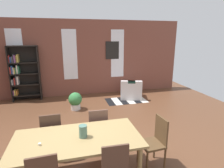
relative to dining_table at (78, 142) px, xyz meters
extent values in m
plane|color=brown|center=(0.08, 0.63, -0.70)|extent=(10.84, 10.84, 0.00)
cube|color=brown|center=(0.08, 4.85, 0.81)|extent=(9.34, 0.12, 3.02)
cube|color=white|center=(-1.87, 4.78, 0.96)|extent=(0.55, 0.02, 1.96)
cube|color=white|center=(0.08, 4.78, 0.96)|extent=(0.55, 0.02, 1.96)
cube|color=white|center=(2.03, 4.78, 0.96)|extent=(0.55, 0.02, 1.96)
cube|color=#967D4D|center=(0.00, 0.00, 0.06)|extent=(2.05, 1.02, 0.04)
cylinder|color=#967D4D|center=(0.92, -0.41, -0.33)|extent=(0.07, 0.07, 0.74)
cylinder|color=#967D4D|center=(-0.92, 0.41, -0.33)|extent=(0.07, 0.07, 0.74)
cylinder|color=#967D4D|center=(0.92, 0.41, -0.33)|extent=(0.07, 0.07, 0.74)
cylinder|color=#4C7266|center=(0.09, 0.00, 0.18)|extent=(0.13, 0.13, 0.20)
cylinder|color=silver|center=(-0.56, -0.08, 0.09)|extent=(0.04, 0.04, 0.04)
cube|color=brown|center=(1.32, 0.00, -0.25)|extent=(0.43, 0.43, 0.04)
cube|color=brown|center=(1.51, 0.01, 0.00)|extent=(0.06, 0.38, 0.50)
cylinder|color=brown|center=(1.13, 0.17, -0.48)|extent=(0.04, 0.04, 0.43)
cylinder|color=brown|center=(1.16, -0.19, -0.48)|extent=(0.04, 0.04, 0.43)
cylinder|color=brown|center=(1.49, 0.19, -0.48)|extent=(0.04, 0.04, 0.43)
cylinder|color=brown|center=(1.52, -0.17, -0.48)|extent=(0.04, 0.04, 0.43)
cube|color=#4D3327|center=(0.46, -0.62, 0.00)|extent=(0.38, 0.04, 0.50)
cube|color=brown|center=(0.46, 0.81, -0.25)|extent=(0.41, 0.41, 0.04)
cube|color=brown|center=(0.46, 0.62, 0.00)|extent=(0.38, 0.04, 0.50)
cylinder|color=brown|center=(0.65, 0.98, -0.48)|extent=(0.04, 0.04, 0.43)
cylinder|color=brown|center=(0.29, 0.99, -0.48)|extent=(0.04, 0.04, 0.43)
cylinder|color=brown|center=(0.64, 0.62, -0.48)|extent=(0.04, 0.04, 0.43)
cylinder|color=brown|center=(0.28, 0.63, -0.48)|extent=(0.04, 0.04, 0.43)
cube|color=#463126|center=(-0.46, 0.81, -0.25)|extent=(0.41, 0.41, 0.04)
cube|color=#463126|center=(-0.45, 0.62, 0.00)|extent=(0.38, 0.04, 0.50)
cylinder|color=#463126|center=(-0.29, 1.00, -0.48)|extent=(0.04, 0.04, 0.43)
cylinder|color=#463126|center=(-0.65, 0.98, -0.48)|extent=(0.04, 0.04, 0.43)
cylinder|color=#463126|center=(-0.27, 0.64, -0.48)|extent=(0.04, 0.04, 0.43)
cylinder|color=#463126|center=(-0.63, 0.62, -0.48)|extent=(0.04, 0.04, 0.43)
cube|color=black|center=(-2.09, 4.59, 0.33)|extent=(0.04, 0.31, 2.05)
cube|color=black|center=(-1.09, 4.59, 0.33)|extent=(0.04, 0.31, 2.05)
cube|color=black|center=(-1.59, 4.74, 0.33)|extent=(1.04, 0.01, 2.05)
cube|color=black|center=(-1.59, 4.59, -0.49)|extent=(1.00, 0.31, 0.04)
cube|color=#8C4C8C|center=(-2.05, 4.59, -0.38)|extent=(0.04, 0.19, 0.19)
cube|color=gold|center=(-2.00, 4.59, -0.37)|extent=(0.04, 0.25, 0.21)
cube|color=orange|center=(-1.94, 4.59, -0.38)|extent=(0.04, 0.22, 0.20)
cube|color=black|center=(-1.59, 4.59, -0.08)|extent=(1.00, 0.31, 0.04)
cube|color=white|center=(-2.05, 4.59, 0.03)|extent=(0.04, 0.21, 0.20)
cube|color=#4C4C51|center=(-2.00, 4.59, 0.04)|extent=(0.03, 0.25, 0.20)
cube|color=#B22D28|center=(-1.96, 4.59, 0.07)|extent=(0.03, 0.26, 0.26)
cube|color=#4C4C51|center=(-1.91, 4.59, 0.10)|extent=(0.04, 0.18, 0.34)
cube|color=white|center=(-1.86, 4.59, 0.09)|extent=(0.04, 0.25, 0.31)
cube|color=black|center=(-1.59, 4.59, 0.33)|extent=(1.00, 0.31, 0.04)
cube|color=#B22D28|center=(-2.05, 4.59, 0.47)|extent=(0.04, 0.26, 0.25)
cube|color=#284C8C|center=(-2.00, 4.59, 0.50)|extent=(0.04, 0.22, 0.30)
cube|color=white|center=(-1.95, 4.59, 0.46)|extent=(0.03, 0.26, 0.24)
cube|color=gold|center=(-1.91, 4.59, 0.45)|extent=(0.03, 0.24, 0.21)
cube|color=#33724C|center=(-1.88, 4.59, 0.45)|extent=(0.03, 0.20, 0.22)
cube|color=white|center=(-1.83, 4.59, 0.50)|extent=(0.04, 0.20, 0.31)
cube|color=#33724C|center=(-1.78, 4.59, 0.49)|extent=(0.04, 0.21, 0.28)
cube|color=black|center=(-1.59, 4.59, 0.74)|extent=(1.00, 0.31, 0.04)
cube|color=#B22D28|center=(-2.05, 4.59, 0.88)|extent=(0.04, 0.17, 0.26)
cube|color=#284C8C|center=(-2.00, 4.59, 0.86)|extent=(0.05, 0.22, 0.20)
cube|color=#4C4C51|center=(-1.94, 4.59, 0.86)|extent=(0.05, 0.22, 0.21)
cube|color=#4C4C51|center=(-1.90, 4.59, 0.90)|extent=(0.03, 0.17, 0.29)
cube|color=#8C4C8C|center=(-1.86, 4.59, 0.89)|extent=(0.05, 0.26, 0.26)
cube|color=gold|center=(-1.81, 4.59, 0.88)|extent=(0.03, 0.20, 0.24)
cube|color=gold|center=(-1.76, 4.59, 0.90)|extent=(0.05, 0.24, 0.29)
cube|color=black|center=(-1.59, 4.59, 1.33)|extent=(1.00, 0.31, 0.04)
cube|color=silver|center=(2.33, 3.89, -0.50)|extent=(1.00, 1.00, 0.40)
cube|color=silver|center=(2.24, 3.59, -0.12)|extent=(0.81, 0.38, 0.35)
cube|color=silver|center=(2.66, 3.80, -0.22)|extent=(0.32, 0.72, 0.15)
cube|color=silver|center=(2.01, 3.99, -0.22)|extent=(0.32, 0.72, 0.15)
cube|color=#19382D|center=(2.24, 3.59, 0.01)|extent=(0.32, 0.24, 0.08)
cylinder|color=silver|center=(0.13, 3.16, -0.61)|extent=(0.32, 0.32, 0.19)
sphere|color=#387F42|center=(0.13, 3.16, -0.34)|extent=(0.44, 0.44, 0.44)
cube|color=black|center=(1.41, 3.58, -0.69)|extent=(0.25, 0.84, 0.01)
cube|color=silver|center=(1.66, 3.58, -0.69)|extent=(0.25, 0.84, 0.01)
cube|color=black|center=(1.91, 3.58, -0.69)|extent=(0.25, 0.84, 0.01)
cube|color=silver|center=(2.17, 3.58, -0.69)|extent=(0.25, 0.84, 0.01)
cube|color=black|center=(2.42, 3.58, -0.69)|extent=(0.25, 0.84, 0.01)
cube|color=silver|center=(2.67, 3.58, -0.69)|extent=(0.25, 0.84, 0.01)
cube|color=black|center=(1.80, 4.78, 1.11)|extent=(0.56, 0.03, 0.72)
camera|label=1|loc=(-0.11, -2.71, 1.65)|focal=29.53mm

